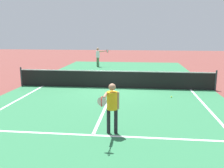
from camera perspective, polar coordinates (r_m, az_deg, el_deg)
ground_plane at (r=13.42m, az=0.56°, el=-0.91°), size 60.00×60.00×0.00m
court_surface_inbounds at (r=13.42m, az=0.56°, el=-0.90°), size 10.62×24.40×0.00m
line_service_near at (r=7.37m, az=-4.53°, el=-11.89°), size 8.22×0.10×0.01m
line_center_service at (r=10.34m, az=-1.22°, el=-4.79°), size 0.10×6.40×0.01m
net at (r=13.32m, az=0.56°, el=1.16°), size 10.82×0.09×1.07m
player_near at (r=7.15m, az=-0.02°, el=-4.57°), size 0.50×1.17×1.54m
player_far at (r=21.84m, az=-3.30°, el=6.83°), size 1.07×0.74×1.69m
tennis_ball_near_net at (r=11.77m, az=13.78°, el=-2.93°), size 0.07×0.07×0.07m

